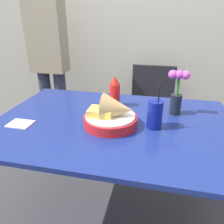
# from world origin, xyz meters

# --- Properties ---
(ground_plane) EXTENTS (12.00, 12.00, 0.00)m
(ground_plane) POSITION_xyz_m (0.00, 0.00, 0.00)
(ground_plane) COLOR #38383D
(wall_window) EXTENTS (7.00, 0.06, 2.60)m
(wall_window) POSITION_xyz_m (0.00, 1.24, 1.30)
(wall_window) COLOR #B7B2A3
(wall_window) RESTS_ON ground_plane
(dining_table) EXTENTS (1.28, 0.88, 0.73)m
(dining_table) POSITION_xyz_m (0.00, 0.00, 0.64)
(dining_table) COLOR navy
(dining_table) RESTS_ON ground_plane
(chair_far_window) EXTENTS (0.40, 0.40, 0.83)m
(chair_far_window) POSITION_xyz_m (0.17, 0.91, 0.50)
(chair_far_window) COLOR black
(chair_far_window) RESTS_ON ground_plane
(food_basket) EXTENTS (0.28, 0.28, 0.17)m
(food_basket) POSITION_xyz_m (0.01, -0.05, 0.79)
(food_basket) COLOR red
(food_basket) RESTS_ON dining_table
(ketchup_bottle) EXTENTS (0.06, 0.06, 0.19)m
(ketchup_bottle) POSITION_xyz_m (-0.03, 0.22, 0.82)
(ketchup_bottle) COLOR red
(ketchup_bottle) RESTS_ON dining_table
(drink_cup) EXTENTS (0.08, 0.08, 0.25)m
(drink_cup) POSITION_xyz_m (0.22, -0.02, 0.80)
(drink_cup) COLOR navy
(drink_cup) RESTS_ON dining_table
(flower_vase) EXTENTS (0.12, 0.06, 0.26)m
(flower_vase) POSITION_xyz_m (0.33, 0.17, 0.86)
(flower_vase) COLOR black
(flower_vase) RESTS_ON dining_table
(napkin) EXTENTS (0.12, 0.10, 0.01)m
(napkin) POSITION_xyz_m (-0.46, -0.14, 0.73)
(napkin) COLOR white
(napkin) RESTS_ON dining_table
(person_standing) EXTENTS (0.32, 0.18, 1.60)m
(person_standing) POSITION_xyz_m (-0.77, 0.81, 0.92)
(person_standing) COLOR #2D3347
(person_standing) RESTS_ON ground_plane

